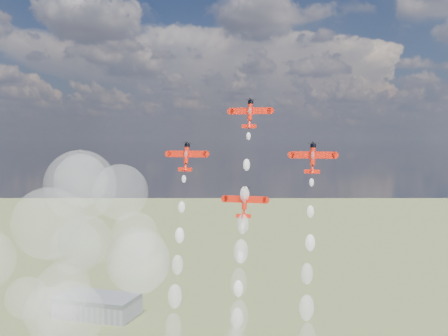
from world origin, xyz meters
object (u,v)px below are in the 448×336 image
Objects in this scene: hangar at (98,306)px; plane_lead at (250,113)px; plane_left at (186,156)px; plane_right at (313,158)px; plane_slot at (245,202)px.

plane_lead is (139.79, -166.86, 113.57)m from hangar.
plane_left is 1.00× the size of plane_right.
plane_slot is (139.79, -172.34, 91.84)m from hangar.
plane_lead is at bearing 170.27° from plane_right.
hangar is 4.81× the size of plane_left.
plane_lead is at bearing 9.73° from plane_left.
plane_right reaches higher than hangar.
plane_left and plane_right have the same top height.
plane_slot reaches higher than hangar.
plane_right is 19.54m from plane_slot.
hangar is 4.81× the size of plane_lead.
plane_lead is 19.54m from plane_left.
plane_left is at bearing 170.27° from plane_slot.
plane_slot is at bearing -9.73° from plane_left.
plane_lead reaches higher than plane_right.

